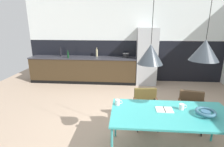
% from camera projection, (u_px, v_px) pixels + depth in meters
% --- Properties ---
extents(ground_plane, '(9.17, 9.17, 0.00)m').
position_uv_depth(ground_plane, '(124.00, 128.00, 3.57)').
color(ground_plane, tan).
extents(back_wall_splashback_dark, '(7.05, 0.12, 1.46)m').
position_uv_depth(back_wall_splashback_dark, '(126.00, 61.00, 6.44)').
color(back_wall_splashback_dark, black).
rests_on(back_wall_splashback_dark, ground).
extents(back_wall_panel_upper, '(7.05, 0.12, 1.46)m').
position_uv_depth(back_wall_panel_upper, '(127.00, 19.00, 6.03)').
color(back_wall_panel_upper, silver).
rests_on(back_wall_panel_upper, back_wall_splashback_dark).
extents(kitchen_counter, '(3.75, 0.63, 0.91)m').
position_uv_depth(kitchen_counter, '(83.00, 69.00, 6.29)').
color(kitchen_counter, '#3B2C1A').
rests_on(kitchen_counter, ground).
extents(refrigerator_column, '(0.68, 0.60, 1.92)m').
position_uv_depth(refrigerator_column, '(146.00, 57.00, 5.97)').
color(refrigerator_column, '#ADAFB2').
rests_on(refrigerator_column, ground).
extents(dining_table, '(1.82, 0.91, 0.75)m').
position_uv_depth(dining_table, '(171.00, 115.00, 2.66)').
color(dining_table, teal).
rests_on(dining_table, ground).
extents(armchair_far_side, '(0.53, 0.52, 0.77)m').
position_uv_depth(armchair_far_side, '(146.00, 103.00, 3.57)').
color(armchair_far_side, brown).
rests_on(armchair_far_side, ground).
extents(armchair_facing_counter, '(0.57, 0.56, 0.75)m').
position_uv_depth(armchair_facing_counter, '(191.00, 106.00, 3.49)').
color(armchair_facing_counter, brown).
rests_on(armchair_facing_counter, ground).
extents(fruit_bowl, '(0.29, 0.29, 0.08)m').
position_uv_depth(fruit_bowl, '(205.00, 112.00, 2.57)').
color(fruit_bowl, '#33607F').
rests_on(fruit_bowl, dining_table).
extents(open_book, '(0.26, 0.20, 0.02)m').
position_uv_depth(open_book, '(164.00, 110.00, 2.74)').
color(open_book, white).
rests_on(open_book, dining_table).
extents(mug_dark_espresso, '(0.12, 0.08, 0.09)m').
position_uv_depth(mug_dark_espresso, '(117.00, 102.00, 2.90)').
color(mug_dark_espresso, white).
rests_on(mug_dark_espresso, dining_table).
extents(mug_wide_latte, '(0.12, 0.08, 0.09)m').
position_uv_depth(mug_wide_latte, '(182.00, 107.00, 2.75)').
color(mug_wide_latte, white).
rests_on(mug_wide_latte, dining_table).
extents(cooking_pot, '(0.21, 0.21, 0.17)m').
position_uv_depth(cooking_pot, '(126.00, 55.00, 6.06)').
color(cooking_pot, black).
rests_on(cooking_pot, kitchen_counter).
extents(bottle_spice_small, '(0.07, 0.07, 0.31)m').
position_uv_depth(bottle_spice_small, '(97.00, 53.00, 6.26)').
color(bottle_spice_small, tan).
rests_on(bottle_spice_small, kitchen_counter).
extents(bottle_wine_green, '(0.06, 0.06, 0.27)m').
position_uv_depth(bottle_wine_green, '(68.00, 55.00, 5.95)').
color(bottle_wine_green, '#0F3319').
rests_on(bottle_wine_green, kitchen_counter).
extents(bottle_oil_tall, '(0.07, 0.07, 0.35)m').
position_uv_depth(bottle_oil_tall, '(60.00, 52.00, 6.28)').
color(bottle_oil_tall, black).
rests_on(bottle_oil_tall, kitchen_counter).
extents(pendant_lamp_over_table_near, '(0.36, 0.36, 1.37)m').
position_uv_depth(pendant_lamp_over_table_near, '(150.00, 54.00, 2.43)').
color(pendant_lamp_over_table_near, black).
extents(pendant_lamp_over_table_far, '(0.39, 0.39, 1.32)m').
position_uv_depth(pendant_lamp_over_table_far, '(204.00, 50.00, 2.39)').
color(pendant_lamp_over_table_far, black).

